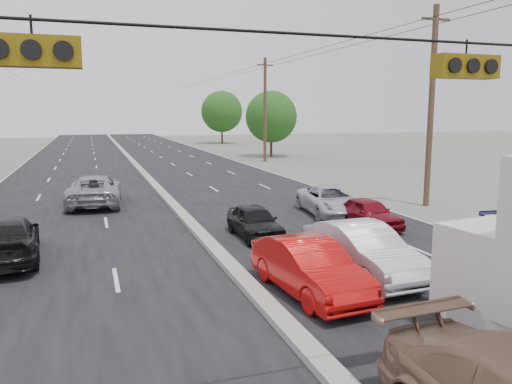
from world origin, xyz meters
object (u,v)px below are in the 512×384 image
at_px(queue_car_e, 369,213).
at_px(oncoming_far, 95,190).
at_px(queue_car_b, 363,251).
at_px(tree_right_mid, 271,117).
at_px(utility_pole_right_b, 431,106).
at_px(queue_car_a, 255,222).
at_px(queue_car_c, 331,201).
at_px(red_sedan, 309,268).
at_px(oncoming_near, 5,240).
at_px(tree_right_far, 222,112).
at_px(utility_pole_right_c, 265,109).

height_order(queue_car_e, oncoming_far, oncoming_far).
distance_m(queue_car_b, oncoming_far, 16.19).
bearing_deg(oncoming_far, tree_right_mid, -123.58).
relative_size(utility_pole_right_b, queue_car_b, 2.15).
relative_size(queue_car_a, oncoming_far, 0.65).
relative_size(queue_car_c, queue_car_e, 1.33).
bearing_deg(red_sedan, utility_pole_right_b, 36.34).
xyz_separation_m(oncoming_near, oncoming_far, (2.88, 9.52, 0.05)).
bearing_deg(queue_car_a, red_sedan, -95.74).
bearing_deg(tree_right_far, utility_pole_right_b, -93.64).
xyz_separation_m(tree_right_far, red_sedan, (-14.60, -64.76, -4.23)).
height_order(tree_right_mid, tree_right_far, tree_right_far).
relative_size(tree_right_far, red_sedan, 1.86).
distance_m(red_sedan, oncoming_near, 9.93).
height_order(tree_right_mid, queue_car_c, tree_right_mid).
bearing_deg(tree_right_mid, oncoming_near, -122.52).
relative_size(queue_car_c, oncoming_near, 0.95).
height_order(tree_right_mid, queue_car_b, tree_right_mid).
height_order(utility_pole_right_b, red_sedan, utility_pole_right_b).
xyz_separation_m(tree_right_far, queue_car_e, (-9.00, -58.47, -4.34)).
xyz_separation_m(utility_pole_right_c, oncoming_near, (-19.16, -28.96, -4.38)).
bearing_deg(tree_right_mid, queue_car_b, -106.47).
relative_size(utility_pole_right_b, tree_right_mid, 1.40).
height_order(tree_right_far, queue_car_c, tree_right_far).
height_order(utility_pole_right_c, queue_car_b, utility_pole_right_c).
bearing_deg(queue_car_b, queue_car_c, 65.99).
bearing_deg(oncoming_near, red_sedan, 139.15).
bearing_deg(queue_car_c, tree_right_mid, 81.83).
distance_m(utility_pole_right_b, tree_right_mid, 30.11).
bearing_deg(tree_right_far, tree_right_mid, -92.29).
xyz_separation_m(red_sedan, queue_car_a, (0.55, 6.19, -0.10)).
height_order(tree_right_far, oncoming_near, tree_right_far).
bearing_deg(red_sedan, tree_right_far, 72.30).
bearing_deg(utility_pole_right_b, red_sedan, -138.66).
xyz_separation_m(utility_pole_right_b, utility_pole_right_c, (0.00, 25.00, 0.00)).
xyz_separation_m(tree_right_mid, tree_right_far, (1.00, 25.00, 0.62)).
bearing_deg(oncoming_far, queue_car_e, 144.02).
xyz_separation_m(utility_pole_right_b, tree_right_far, (3.50, 55.00, -0.15)).
height_order(utility_pole_right_c, oncoming_far, utility_pole_right_c).
height_order(queue_car_b, queue_car_e, queue_car_b).
xyz_separation_m(utility_pole_right_b, red_sedan, (-11.10, -9.76, -4.38)).
xyz_separation_m(red_sedan, oncoming_near, (-8.06, 5.80, 0.00)).
relative_size(queue_car_a, queue_car_c, 0.76).
bearing_deg(queue_car_c, queue_car_e, -77.07).
distance_m(red_sedan, oncoming_far, 16.17).
xyz_separation_m(queue_car_a, oncoming_near, (-8.60, -0.39, 0.10)).
bearing_deg(utility_pole_right_b, queue_car_e, -147.77).
bearing_deg(queue_car_b, oncoming_near, 151.04).
xyz_separation_m(red_sedan, oncoming_far, (-5.18, 15.32, 0.06)).
xyz_separation_m(tree_right_mid, oncoming_near, (-21.66, -33.96, -3.61)).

